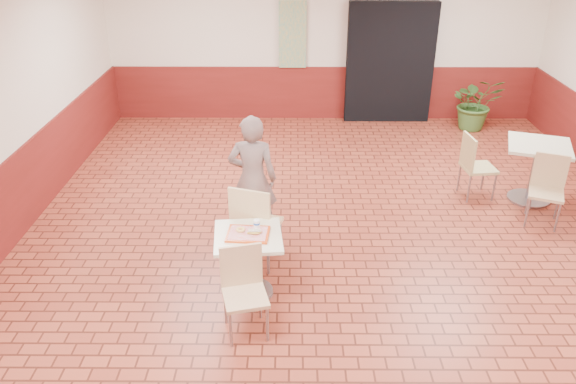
{
  "coord_description": "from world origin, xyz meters",
  "views": [
    {
      "loc": [
        -0.61,
        -5.45,
        3.66
      ],
      "look_at": [
        -0.65,
        -0.11,
        0.95
      ],
      "focal_mm": 35.0,
      "sensor_mm": 36.0,
      "label": 1
    }
  ],
  "objects_px": {
    "potted_plant": "(476,103)",
    "long_john_donut": "(254,232)",
    "serving_tray": "(248,234)",
    "chair_second_left": "(474,163)",
    "customer": "(253,179)",
    "chair_main_front": "(244,286)",
    "main_table": "(249,255)",
    "ring_donut": "(240,230)",
    "paper_cup": "(257,224)",
    "chair_main_back": "(254,222)",
    "chair_second_front": "(547,186)",
    "second_table": "(536,163)"
  },
  "relations": [
    {
      "from": "chair_main_front",
      "to": "chair_second_front",
      "type": "xyz_separation_m",
      "value": [
        3.71,
        2.13,
        0.01
      ]
    },
    {
      "from": "chair_main_front",
      "to": "ring_donut",
      "type": "height_order",
      "value": "chair_main_front"
    },
    {
      "from": "main_table",
      "to": "chair_second_left",
      "type": "xyz_separation_m",
      "value": [
        2.96,
        2.27,
        0.03
      ]
    },
    {
      "from": "long_john_donut",
      "to": "chair_second_left",
      "type": "xyz_separation_m",
      "value": [
        2.9,
        2.29,
        -0.25
      ]
    },
    {
      "from": "chair_main_front",
      "to": "long_john_donut",
      "type": "relative_size",
      "value": 5.87
    },
    {
      "from": "serving_tray",
      "to": "chair_second_left",
      "type": "distance_m",
      "value": 3.74
    },
    {
      "from": "serving_tray",
      "to": "second_table",
      "type": "distance_m",
      "value": 4.34
    },
    {
      "from": "chair_main_front",
      "to": "potted_plant",
      "type": "xyz_separation_m",
      "value": [
        3.8,
        5.55,
        0.01
      ]
    },
    {
      "from": "potted_plant",
      "to": "long_john_donut",
      "type": "bearing_deg",
      "value": -126.51
    },
    {
      "from": "main_table",
      "to": "chair_second_left",
      "type": "bearing_deg",
      "value": 37.47
    },
    {
      "from": "customer",
      "to": "second_table",
      "type": "xyz_separation_m",
      "value": [
        3.79,
        1.02,
        -0.23
      ]
    },
    {
      "from": "long_john_donut",
      "to": "chair_second_left",
      "type": "distance_m",
      "value": 3.7
    },
    {
      "from": "long_john_donut",
      "to": "paper_cup",
      "type": "xyz_separation_m",
      "value": [
        0.02,
        0.13,
        0.02
      ]
    },
    {
      "from": "main_table",
      "to": "ring_donut",
      "type": "xyz_separation_m",
      "value": [
        -0.08,
        0.04,
        0.27
      ]
    },
    {
      "from": "customer",
      "to": "chair_second_left",
      "type": "height_order",
      "value": "customer"
    },
    {
      "from": "long_john_donut",
      "to": "serving_tray",
      "type": "bearing_deg",
      "value": 165.87
    },
    {
      "from": "customer",
      "to": "paper_cup",
      "type": "xyz_separation_m",
      "value": [
        0.11,
        -1.03,
        -0.01
      ]
    },
    {
      "from": "main_table",
      "to": "chair_main_front",
      "type": "xyz_separation_m",
      "value": [
        -0.01,
        -0.54,
        0.0
      ]
    },
    {
      "from": "paper_cup",
      "to": "ring_donut",
      "type": "bearing_deg",
      "value": -154.54
    },
    {
      "from": "chair_main_back",
      "to": "potted_plant",
      "type": "bearing_deg",
      "value": -111.63
    },
    {
      "from": "long_john_donut",
      "to": "chair_second_front",
      "type": "xyz_separation_m",
      "value": [
        3.63,
        1.61,
        -0.26
      ]
    },
    {
      "from": "main_table",
      "to": "chair_second_left",
      "type": "distance_m",
      "value": 3.74
    },
    {
      "from": "customer",
      "to": "ring_donut",
      "type": "bearing_deg",
      "value": 90.1
    },
    {
      "from": "customer",
      "to": "long_john_donut",
      "type": "distance_m",
      "value": 1.17
    },
    {
      "from": "main_table",
      "to": "serving_tray",
      "type": "bearing_deg",
      "value": 0.0
    },
    {
      "from": "customer",
      "to": "serving_tray",
      "type": "distance_m",
      "value": 1.15
    },
    {
      "from": "chair_main_front",
      "to": "serving_tray",
      "type": "xyz_separation_m",
      "value": [
        0.01,
        0.54,
        0.24
      ]
    },
    {
      "from": "customer",
      "to": "main_table",
      "type": "bearing_deg",
      "value": 94.1
    },
    {
      "from": "chair_second_left",
      "to": "potted_plant",
      "type": "bearing_deg",
      "value": -23.46
    },
    {
      "from": "chair_main_front",
      "to": "serving_tray",
      "type": "distance_m",
      "value": 0.6
    },
    {
      "from": "paper_cup",
      "to": "long_john_donut",
      "type": "bearing_deg",
      "value": -96.99
    },
    {
      "from": "customer",
      "to": "chair_main_front",
      "type": "bearing_deg",
      "value": 93.4
    },
    {
      "from": "serving_tray",
      "to": "second_table",
      "type": "xyz_separation_m",
      "value": [
        3.76,
        2.16,
        -0.16
      ]
    },
    {
      "from": "main_table",
      "to": "chair_second_left",
      "type": "relative_size",
      "value": 0.78
    },
    {
      "from": "main_table",
      "to": "chair_main_front",
      "type": "height_order",
      "value": "chair_main_front"
    },
    {
      "from": "chair_main_front",
      "to": "chair_second_front",
      "type": "distance_m",
      "value": 4.28
    },
    {
      "from": "serving_tray",
      "to": "long_john_donut",
      "type": "xyz_separation_m",
      "value": [
        0.07,
        -0.02,
        0.03
      ]
    },
    {
      "from": "chair_main_back",
      "to": "customer",
      "type": "height_order",
      "value": "customer"
    },
    {
      "from": "paper_cup",
      "to": "potted_plant",
      "type": "relative_size",
      "value": 0.08
    },
    {
      "from": "customer",
      "to": "paper_cup",
      "type": "relative_size",
      "value": 19.11
    },
    {
      "from": "customer",
      "to": "chair_second_front",
      "type": "xyz_separation_m",
      "value": [
        3.72,
        0.44,
        -0.29
      ]
    },
    {
      "from": "main_table",
      "to": "paper_cup",
      "type": "height_order",
      "value": "paper_cup"
    },
    {
      "from": "serving_tray",
      "to": "second_table",
      "type": "height_order",
      "value": "second_table"
    },
    {
      "from": "main_table",
      "to": "chair_second_front",
      "type": "relative_size",
      "value": 0.8
    },
    {
      "from": "chair_second_left",
      "to": "chair_second_front",
      "type": "bearing_deg",
      "value": -139.63
    },
    {
      "from": "potted_plant",
      "to": "chair_main_back",
      "type": "bearing_deg",
      "value": -129.96
    },
    {
      "from": "chair_main_front",
      "to": "long_john_donut",
      "type": "height_order",
      "value": "chair_main_front"
    },
    {
      "from": "ring_donut",
      "to": "long_john_donut",
      "type": "bearing_deg",
      "value": -20.73
    },
    {
      "from": "main_table",
      "to": "customer",
      "type": "bearing_deg",
      "value": 91.16
    },
    {
      "from": "second_table",
      "to": "chair_second_front",
      "type": "distance_m",
      "value": 0.58
    }
  ]
}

